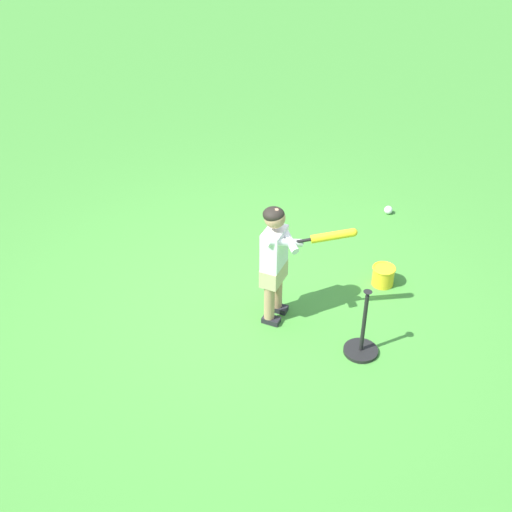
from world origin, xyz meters
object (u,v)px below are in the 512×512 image
object	(u,v)px
child_batter	(278,254)
toy_bucket	(383,275)
play_ball_near_batter	(388,210)
batting_tee	(362,342)

from	to	relation	value
child_batter	toy_bucket	size ratio (longest dim) A/B	5.00
toy_bucket	child_batter	bearing A→B (deg)	175.68
play_ball_near_batter	toy_bucket	bearing A→B (deg)	-131.02
play_ball_near_batter	child_batter	bearing A→B (deg)	-155.36
play_ball_near_batter	batting_tee	world-z (taller)	batting_tee
batting_tee	toy_bucket	xyz separation A→B (m)	(0.72, 0.64, -0.01)
play_ball_near_batter	batting_tee	distance (m)	2.25
child_batter	batting_tee	xyz separation A→B (m)	(0.36, -0.72, -0.55)
child_batter	batting_tee	bearing A→B (deg)	-63.18
batting_tee	toy_bucket	size ratio (longest dim) A/B	2.87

